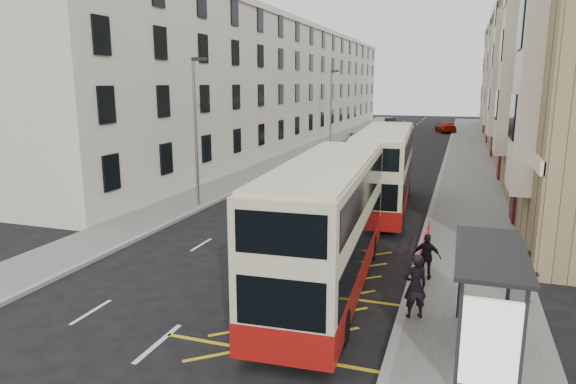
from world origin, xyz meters
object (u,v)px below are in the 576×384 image
(double_decker_rear, at_px, (384,169))
(car_dark, at_px, (390,123))
(street_lamp_far, at_px, (331,103))
(white_van, at_px, (357,138))
(pedestrian_near, at_px, (415,286))
(pedestrian_mid, at_px, (525,276))
(pedestrian_far, at_px, (427,256))
(car_red, at_px, (446,127))
(double_decker_front, at_px, (327,226))
(street_lamp_near, at_px, (196,124))
(bus_shelter, at_px, (496,285))
(car_silver, at_px, (380,129))

(double_decker_rear, height_order, car_dark, double_decker_rear)
(street_lamp_far, relative_size, white_van, 1.52)
(double_decker_rear, relative_size, pedestrian_near, 5.87)
(pedestrian_mid, xyz_separation_m, white_van, (-13.39, 40.47, -0.26))
(pedestrian_mid, relative_size, pedestrian_far, 1.04)
(double_decker_rear, relative_size, white_van, 2.14)
(pedestrian_mid, height_order, car_red, pedestrian_mid)
(double_decker_front, bearing_deg, pedestrian_near, -29.49)
(street_lamp_near, relative_size, white_van, 1.52)
(bus_shelter, bearing_deg, pedestrian_mid, 74.66)
(double_decker_front, height_order, car_silver, double_decker_front)
(street_lamp_near, xyz_separation_m, white_van, (2.43, 32.17, -3.91))
(pedestrian_near, bearing_deg, bus_shelter, 109.29)
(white_van, xyz_separation_m, car_dark, (0.55, 23.22, 0.03))
(double_decker_front, bearing_deg, street_lamp_near, 133.52)
(street_lamp_near, distance_m, pedestrian_far, 15.19)
(pedestrian_far, bearing_deg, car_dark, -76.31)
(white_van, bearing_deg, street_lamp_far, -148.94)
(double_decker_front, bearing_deg, bus_shelter, -37.46)
(street_lamp_near, bearing_deg, pedestrian_far, -29.64)
(pedestrian_mid, height_order, car_silver, pedestrian_mid)
(bus_shelter, xyz_separation_m, street_lamp_near, (-14.69, 12.39, 2.50))
(pedestrian_near, distance_m, car_red, 61.10)
(double_decker_front, bearing_deg, car_red, 84.87)
(double_decker_front, xyz_separation_m, pedestrian_near, (3.01, -1.47, -1.14))
(bus_shelter, height_order, pedestrian_far, bus_shelter)
(street_lamp_near, height_order, street_lamp_far, same)
(car_silver, bearing_deg, double_decker_front, -77.69)
(car_dark, bearing_deg, car_silver, -100.00)
(white_van, xyz_separation_m, car_silver, (0.72, 12.42, 0.05))
(street_lamp_near, distance_m, pedestrian_mid, 18.23)
(car_dark, bearing_deg, street_lamp_near, -104.01)
(street_lamp_near, distance_m, white_van, 32.49)
(street_lamp_far, height_order, pedestrian_near, street_lamp_far)
(bus_shelter, distance_m, street_lamp_far, 44.94)
(white_van, bearing_deg, double_decker_rear, -86.57)
(pedestrian_near, bearing_deg, double_decker_front, -53.02)
(car_red, bearing_deg, car_dark, -45.47)
(street_lamp_near, distance_m, car_dark, 55.60)
(pedestrian_near, bearing_deg, white_van, -103.51)
(pedestrian_mid, xyz_separation_m, car_red, (-4.45, 58.90, -0.25))
(street_lamp_far, xyz_separation_m, double_decker_front, (9.69, -39.02, -2.39))
(bus_shelter, relative_size, car_red, 0.83)
(street_lamp_near, bearing_deg, double_decker_rear, 15.95)
(pedestrian_mid, bearing_deg, double_decker_front, 177.97)
(double_decker_front, bearing_deg, car_silver, 93.43)
(street_lamp_far, relative_size, double_decker_rear, 0.71)
(pedestrian_near, height_order, car_silver, pedestrian_near)
(pedestrian_near, relative_size, car_red, 0.37)
(double_decker_front, xyz_separation_m, car_red, (1.68, 59.62, -1.50))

